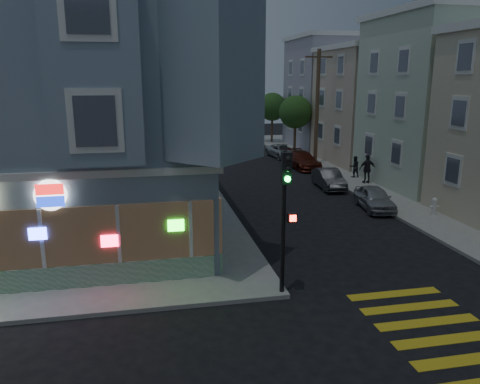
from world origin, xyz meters
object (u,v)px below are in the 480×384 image
object	(u,v)px
street_tree_near	(295,112)
traffic_signal	(285,199)
parked_car_c	(302,160)
pedestrian_a	(354,167)
parked_car_a	(374,198)
parked_car_b	(329,179)
pedestrian_b	(367,169)
street_tree_far	(272,107)
fire_hydrant	(434,206)
parked_car_d	(283,151)
utility_pole	(317,106)

from	to	relation	value
street_tree_near	traffic_signal	xyz separation A→B (m)	(-9.38, -27.82, -0.61)
street_tree_near	parked_car_c	size ratio (longest dim) A/B	1.16
pedestrian_a	traffic_signal	size ratio (longest dim) A/B	0.32
parked_car_a	parked_car_b	size ratio (longest dim) A/B	0.97
parked_car_a	traffic_signal	bearing A→B (deg)	-122.85
pedestrian_a	parked_car_a	distance (m)	7.87
traffic_signal	parked_car_c	bearing A→B (deg)	74.76
pedestrian_a	pedestrian_b	xyz separation A→B (m)	(0.00, -1.96, 0.22)
street_tree_near	parked_car_a	distance (m)	19.04
street_tree_far	parked_car_a	size ratio (longest dim) A/B	1.44
street_tree_near	fire_hydrant	size ratio (longest dim) A/B	5.94
street_tree_near	fire_hydrant	world-z (taller)	street_tree_near
pedestrian_a	parked_car_d	size ratio (longest dim) A/B	0.35
utility_pole	street_tree_far	distance (m)	14.03
pedestrian_a	parked_car_c	bearing A→B (deg)	-62.16
parked_car_d	parked_car_b	bearing A→B (deg)	-99.53
pedestrian_b	parked_car_a	bearing A→B (deg)	68.88
parked_car_a	parked_car_d	size ratio (longest dim) A/B	0.86
traffic_signal	fire_hydrant	xyz separation A→B (m)	(10.18, 7.14, -2.70)
street_tree_near	parked_car_a	bearing A→B (deg)	-94.59
street_tree_near	fire_hydrant	xyz separation A→B (m)	(0.80, -20.68, -3.32)
parked_car_a	parked_car_c	world-z (taller)	parked_car_c
pedestrian_b	fire_hydrant	world-z (taller)	pedestrian_b
street_tree_near	parked_car_d	size ratio (longest dim) A/B	1.23
parked_car_c	parked_car_d	world-z (taller)	parked_car_c
pedestrian_b	traffic_signal	world-z (taller)	traffic_signal
pedestrian_b	pedestrian_a	bearing A→B (deg)	-88.65
parked_car_a	parked_car_d	world-z (taller)	parked_car_a
street_tree_near	street_tree_far	world-z (taller)	same
pedestrian_b	parked_car_d	distance (m)	11.99
parked_car_d	traffic_signal	bearing A→B (deg)	-113.55
street_tree_near	parked_car_b	world-z (taller)	street_tree_near
utility_pole	parked_car_c	distance (m)	4.37
pedestrian_a	parked_car_c	world-z (taller)	pedestrian_a
utility_pole	street_tree_near	world-z (taller)	utility_pole
parked_car_c	street_tree_near	bearing A→B (deg)	73.15
street_tree_far	parked_car_b	bearing A→B (deg)	-95.43
utility_pole	parked_car_d	distance (m)	6.39
fire_hydrant	street_tree_near	bearing A→B (deg)	92.22
parked_car_d	utility_pole	bearing A→B (deg)	-81.28
parked_car_b	fire_hydrant	xyz separation A→B (m)	(2.84, -7.19, -0.01)
street_tree_near	parked_car_a	size ratio (longest dim) A/B	1.44
parked_car_c	parked_car_d	xyz separation A→B (m)	(0.00, 5.20, -0.07)
parked_car_b	parked_car_d	world-z (taller)	parked_car_b
pedestrian_a	fire_hydrant	xyz separation A→B (m)	(0.00, -9.50, -0.28)
street_tree_near	pedestrian_a	world-z (taller)	street_tree_near
street_tree_far	parked_car_d	size ratio (longest dim) A/B	1.23
street_tree_near	fire_hydrant	bearing A→B (deg)	-87.78
pedestrian_a	parked_car_b	world-z (taller)	pedestrian_a
parked_car_b	parked_car_c	size ratio (longest dim) A/B	0.84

